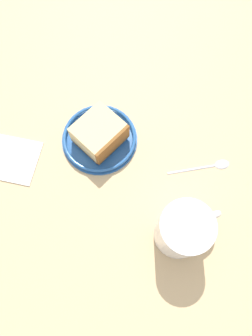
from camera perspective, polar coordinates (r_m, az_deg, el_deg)
The scene contains 6 objects.
ground_plane at distance 61.83cm, azimuth 2.21°, elevation 1.39°, with size 149.19×149.19×2.45cm, color tan.
small_plate at distance 61.83cm, azimuth -5.06°, elevation 5.67°, with size 15.57×15.57×1.51cm.
cake_slice at distance 59.34cm, azimuth -5.10°, elevation 6.59°, with size 11.86×11.81×5.17cm.
tea_mug at distance 52.42cm, azimuth 10.87°, elevation -11.49°, with size 11.57×8.82×10.91cm.
teaspoon at distance 62.18cm, azimuth 16.07°, elevation 0.43°, with size 12.82×2.40×0.80cm.
folded_napkin at distance 64.72cm, azimuth -21.22°, elevation 1.71°, with size 11.16×9.45×0.60cm, color white.
Camera 1 is at (-4.14, -21.44, 56.63)cm, focal length 32.02 mm.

